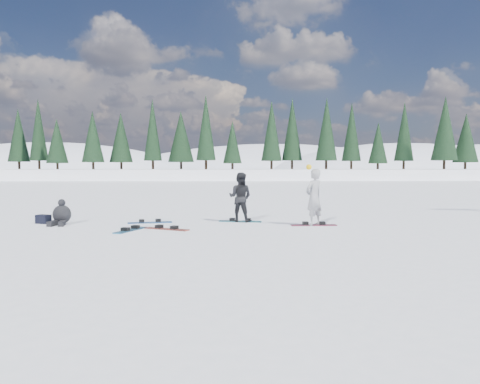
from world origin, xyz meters
name	(u,v)px	position (x,y,z in m)	size (l,w,h in m)	color
ground	(283,229)	(0.00, 0.00, 0.00)	(420.00, 420.00, 0.00)	white
alpine_backdrop	(203,203)	(-11.72, 189.17, -13.98)	(412.50, 227.00, 53.20)	white
snowboarder_woman	(314,197)	(1.11, 0.71, 0.94)	(0.81, 0.78, 2.02)	#95969A
snowboarder_man	(240,197)	(-1.28, 1.83, 0.87)	(0.84, 0.66, 1.74)	black
seated_rider	(61,215)	(-7.32, 1.30, 0.33)	(0.64, 1.02, 0.85)	black
gear_bag	(43,219)	(-8.02, 1.55, 0.15)	(0.45, 0.30, 0.30)	black
snowboard_woman	(314,225)	(1.12, 0.71, 0.01)	(1.50, 0.28, 0.03)	maroon
snowboard_man	(240,221)	(-1.28, 1.83, 0.01)	(1.50, 0.28, 0.03)	teal
snowboard_loose_c	(150,223)	(-4.40, 1.60, 0.01)	(1.50, 0.28, 0.03)	#1D56A0
snowboard_loose_b	(167,229)	(-3.62, -0.09, 0.01)	(1.50, 0.28, 0.03)	maroon
snowboard_loose_a	(130,230)	(-4.69, -0.31, 0.01)	(1.50, 0.28, 0.03)	#16567D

